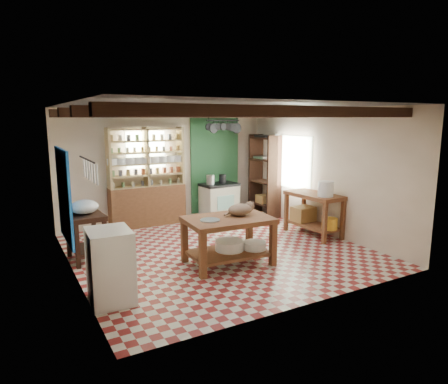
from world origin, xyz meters
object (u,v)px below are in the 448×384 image
work_table (228,241)px  stove (219,200)px  white_cabinet (110,266)px  right_counter (313,214)px  prep_table (86,237)px  cat (240,210)px

work_table → stove: stove is taller
white_cabinet → right_counter: 4.52m
stove → white_cabinet: white_cabinet is taller
work_table → white_cabinet: (-2.04, -0.46, 0.09)m
work_table → prep_table: size_ratio=1.71×
right_counter → cat: size_ratio=2.85×
stove → right_counter: (0.98, -2.26, 0.02)m
prep_table → right_counter: right_counter is taller
cat → stove: bearing=61.3°
stove → work_table: bearing=-120.5°
white_cabinet → right_counter: bearing=16.4°
stove → cat: (-1.12, -2.81, 0.46)m
cat → white_cabinet: bearing=-174.7°
stove → white_cabinet: size_ratio=0.88×
work_table → cat: size_ratio=3.23×
cat → prep_table: bearing=143.4°
stove → cat: size_ratio=2.00×
white_cabinet → cat: bearing=15.3°
prep_table → right_counter: bearing=-12.9°
stove → right_counter: 2.47m
stove → right_counter: size_ratio=0.70×
work_table → stove: (1.37, 2.84, 0.03)m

